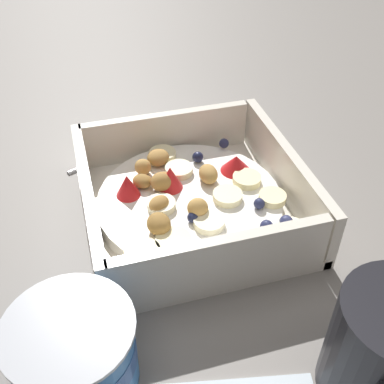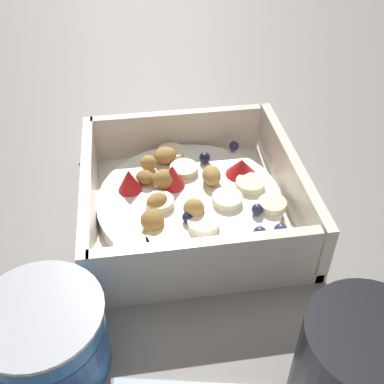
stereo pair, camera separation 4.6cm
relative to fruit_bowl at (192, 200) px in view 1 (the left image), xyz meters
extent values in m
plane|color=gray|center=(0.02, 0.00, -0.02)|extent=(2.40, 2.40, 0.00)
cube|color=white|center=(0.00, 0.00, -0.01)|extent=(0.21, 0.21, 0.01)
cube|color=white|center=(0.00, -0.10, 0.01)|extent=(0.21, 0.01, 0.06)
cube|color=white|center=(0.00, 0.10, 0.01)|extent=(0.21, 0.01, 0.06)
cube|color=white|center=(-0.10, 0.00, 0.01)|extent=(0.01, 0.19, 0.06)
cube|color=white|center=(0.10, 0.00, 0.01)|extent=(0.01, 0.19, 0.06)
cylinder|color=white|center=(0.00, 0.00, 0.00)|extent=(0.18, 0.18, 0.01)
cylinder|color=beige|center=(-0.03, -0.07, 0.01)|extent=(0.03, 0.03, 0.01)
cylinder|color=beige|center=(-0.06, 0.03, 0.01)|extent=(0.04, 0.04, 0.01)
cylinder|color=#F4EAB7|center=(-0.01, -0.03, 0.01)|extent=(0.03, 0.03, 0.01)
cylinder|color=beige|center=(0.01, -0.06, 0.01)|extent=(0.04, 0.04, 0.01)
cylinder|color=#F4EAB7|center=(0.07, 0.01, 0.01)|extent=(0.03, 0.03, 0.01)
cylinder|color=#F7EFC6|center=(-0.07, -0.07, 0.01)|extent=(0.04, 0.04, 0.01)
cylinder|color=#F7EFC6|center=(-0.01, 0.03, 0.01)|extent=(0.04, 0.04, 0.01)
cylinder|color=beige|center=(-0.06, 0.06, 0.01)|extent=(0.04, 0.04, 0.01)
cylinder|color=#F7EFC6|center=(-0.04, 0.00, 0.01)|extent=(0.04, 0.04, 0.01)
cylinder|color=#F4EAB7|center=(0.04, 0.00, 0.01)|extent=(0.03, 0.03, 0.01)
cone|color=red|center=(0.03, -0.06, 0.01)|extent=(0.04, 0.04, 0.02)
cone|color=red|center=(0.02, 0.02, 0.02)|extent=(0.03, 0.03, 0.03)
cone|color=red|center=(0.02, 0.06, 0.02)|extent=(0.03, 0.03, 0.02)
sphere|color=#23284C|center=(-0.03, -0.06, 0.01)|extent=(0.01, 0.01, 0.01)
sphere|color=#191E3D|center=(-0.03, 0.01, 0.01)|extent=(0.01, 0.01, 0.01)
sphere|color=#23284C|center=(-0.07, -0.05, 0.01)|extent=(0.01, 0.01, 0.01)
sphere|color=#191E3D|center=(0.05, -0.02, 0.01)|extent=(0.01, 0.01, 0.01)
sphere|color=#23284C|center=(0.02, -0.02, 0.01)|extent=(0.01, 0.01, 0.01)
sphere|color=#191E3D|center=(-0.03, 0.04, 0.01)|extent=(0.01, 0.01, 0.01)
sphere|color=navy|center=(-0.06, -0.07, 0.01)|extent=(0.01, 0.01, 0.01)
sphere|color=#23284C|center=(0.07, -0.06, 0.01)|extent=(0.01, 0.01, 0.01)
ellipsoid|color=tan|center=(0.02, -0.02, 0.01)|extent=(0.03, 0.02, 0.02)
ellipsoid|color=#AD7F42|center=(-0.01, 0.03, 0.01)|extent=(0.03, 0.03, 0.01)
ellipsoid|color=olive|center=(-0.04, 0.04, 0.01)|extent=(0.03, 0.03, 0.02)
ellipsoid|color=#AD7F42|center=(0.02, 0.03, 0.01)|extent=(0.02, 0.03, 0.02)
ellipsoid|color=tan|center=(-0.03, 0.00, 0.01)|extent=(0.02, 0.02, 0.02)
ellipsoid|color=tan|center=(0.05, 0.04, 0.01)|extent=(0.02, 0.02, 0.02)
ellipsoid|color=#AD7F42|center=(0.06, 0.02, 0.01)|extent=(0.03, 0.03, 0.02)
ellipsoid|color=olive|center=(0.03, 0.04, 0.01)|extent=(0.03, 0.03, 0.01)
ellipsoid|color=silver|center=(0.16, -0.02, -0.02)|extent=(0.05, 0.06, 0.01)
cylinder|color=silver|center=(0.13, 0.06, -0.02)|extent=(0.05, 0.12, 0.01)
cylinder|color=#3370B7|center=(-0.15, 0.13, 0.01)|extent=(0.08, 0.08, 0.06)
cylinder|color=#2D5193|center=(-0.15, 0.13, 0.01)|extent=(0.09, 0.09, 0.02)
cylinder|color=#B7BCC6|center=(-0.15, 0.13, 0.04)|extent=(0.09, 0.09, 0.00)
camera|label=1|loc=(-0.34, 0.10, 0.31)|focal=44.10mm
camera|label=2|loc=(-0.35, 0.05, 0.31)|focal=44.10mm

